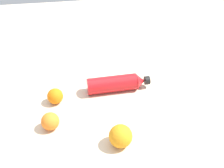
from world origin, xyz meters
TOP-DOWN VIEW (x-y plane):
  - ground_plane at (0.00, 0.00)m, footprint 2.40×2.40m
  - water_bottle at (-0.07, -0.00)m, footprint 0.27×0.07m
  - orange_0 at (0.20, 0.18)m, footprint 0.06×0.06m
  - orange_1 at (-0.02, 0.30)m, footprint 0.08×0.08m
  - orange_2 at (0.19, 0.04)m, footprint 0.06×0.06m

SIDE VIEW (x-z plane):
  - ground_plane at x=0.00m, z-range 0.00..0.00m
  - orange_2 at x=0.19m, z-range 0.00..0.06m
  - orange_0 at x=0.20m, z-range 0.00..0.06m
  - water_bottle at x=-0.07m, z-range 0.00..0.07m
  - orange_1 at x=-0.02m, z-range 0.00..0.08m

